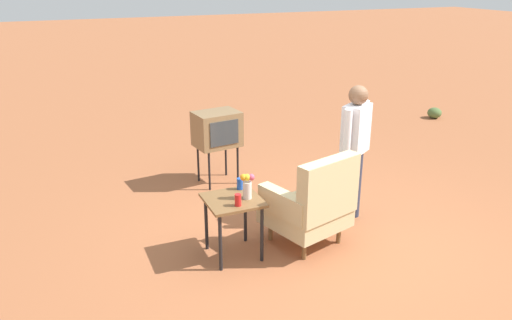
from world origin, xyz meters
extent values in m
plane|color=#A05B38|center=(0.00, 0.00, 0.00)|extent=(60.00, 60.00, 0.00)
cylinder|color=brown|center=(0.06, -0.52, 0.11)|extent=(0.05, 0.05, 0.22)
cylinder|color=brown|center=(0.57, -0.37, 0.11)|extent=(0.05, 0.05, 0.22)
cylinder|color=brown|center=(-0.09, -0.01, 0.11)|extent=(0.05, 0.05, 0.22)
cylinder|color=brown|center=(0.43, 0.14, 0.11)|extent=(0.05, 0.05, 0.22)
cube|color=#CCB784|center=(0.24, -0.19, 0.32)|extent=(0.94, 0.94, 0.20)
cube|color=#CCB784|center=(0.16, 0.12, 0.74)|extent=(0.77, 0.37, 0.64)
cube|color=#CCB784|center=(-0.06, -0.28, 0.55)|extent=(0.33, 0.70, 0.26)
cube|color=#CCB784|center=(0.55, -0.10, 0.55)|extent=(0.33, 0.70, 0.26)
cylinder|color=black|center=(0.84, -0.45, 0.31)|extent=(0.04, 0.04, 0.62)
cylinder|color=black|center=(1.29, -0.45, 0.31)|extent=(0.04, 0.04, 0.62)
cylinder|color=black|center=(0.84, 0.00, 0.31)|extent=(0.04, 0.04, 0.62)
cylinder|color=black|center=(1.29, 0.00, 0.31)|extent=(0.04, 0.04, 0.62)
cube|color=brown|center=(1.07, -0.23, 0.63)|extent=(0.56, 0.56, 0.03)
cylinder|color=black|center=(0.77, -1.94, 0.28)|extent=(0.03, 0.03, 0.55)
cylinder|color=black|center=(0.33, -2.00, 0.28)|extent=(0.03, 0.03, 0.55)
cylinder|color=black|center=(0.82, -2.30, 0.28)|extent=(0.03, 0.03, 0.55)
cylinder|color=black|center=(0.38, -2.36, 0.28)|extent=(0.03, 0.03, 0.55)
cube|color=olive|center=(0.58, -2.15, 0.79)|extent=(0.65, 0.52, 0.48)
cube|color=#383D3F|center=(0.55, -1.93, 0.79)|extent=(0.42, 0.07, 0.34)
cylinder|color=#2D3347|center=(-0.61, -0.51, 0.43)|extent=(0.14, 0.14, 0.86)
cylinder|color=#2D3347|center=(-0.44, -0.40, 0.43)|extent=(0.14, 0.14, 0.86)
cube|color=silver|center=(-0.52, -0.45, 1.14)|extent=(0.42, 0.38, 0.56)
cylinder|color=silver|center=(-0.72, -0.58, 1.17)|extent=(0.09, 0.09, 0.50)
cylinder|color=silver|center=(-0.32, -0.32, 1.17)|extent=(0.09, 0.09, 0.50)
sphere|color=brown|center=(-0.52, -0.45, 1.53)|extent=(0.22, 0.22, 0.22)
cylinder|color=blue|center=(0.91, -0.43, 0.71)|extent=(0.07, 0.07, 0.12)
cylinder|color=red|center=(1.08, -0.06, 0.71)|extent=(0.07, 0.07, 0.12)
cylinder|color=silver|center=(0.93, -0.18, 0.74)|extent=(0.09, 0.09, 0.18)
sphere|color=yellow|center=(0.93, -0.18, 0.88)|extent=(0.07, 0.07, 0.07)
sphere|color=#E04C66|center=(0.89, -0.17, 0.88)|extent=(0.07, 0.07, 0.07)
sphere|color=orange|center=(0.96, -0.20, 0.88)|extent=(0.07, 0.07, 0.07)
ellipsoid|color=#516B38|center=(-4.58, -3.59, 0.11)|extent=(0.28, 0.28, 0.22)
camera|label=1|loc=(2.69, 4.17, 2.82)|focal=35.54mm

